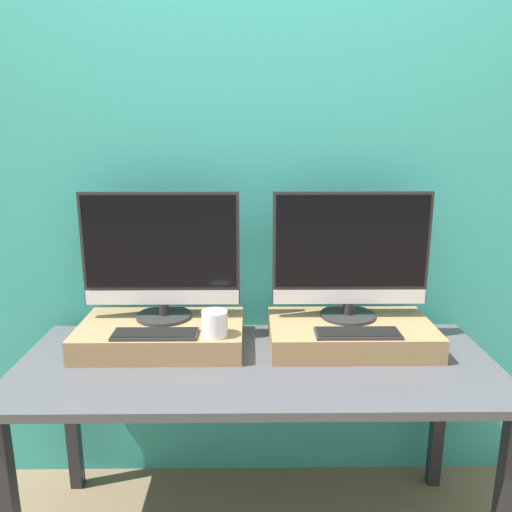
{
  "coord_description": "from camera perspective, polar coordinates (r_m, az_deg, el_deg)",
  "views": [
    {
      "loc": [
        -0.02,
        -1.29,
        1.52
      ],
      "look_at": [
        0.0,
        0.54,
        1.07
      ],
      "focal_mm": 35.0,
      "sensor_mm": 36.0,
      "label": 1
    }
  ],
  "objects": [
    {
      "name": "wooden_riser_right",
      "position": [
        1.96,
        10.73,
        -8.73
      ],
      "size": [
        0.61,
        0.36,
        0.09
      ],
      "color": "#99754C",
      "rests_on": "workbench"
    },
    {
      "name": "mug",
      "position": [
        1.78,
        -4.75,
        -7.69
      ],
      "size": [
        0.09,
        0.09,
        0.09
      ],
      "color": "white",
      "rests_on": "wooden_riser_left"
    },
    {
      "name": "monitor_right",
      "position": [
        1.93,
        10.76,
        0.21
      ],
      "size": [
        0.59,
        0.21,
        0.49
      ],
      "color": "#282828",
      "rests_on": "wooden_riser_right"
    },
    {
      "name": "wall_back",
      "position": [
        2.06,
        -0.07,
        7.64
      ],
      "size": [
        8.0,
        0.04,
        2.6
      ],
      "color": "teal",
      "rests_on": "ground_plane"
    },
    {
      "name": "keyboard_right",
      "position": [
        1.83,
        11.53,
        -8.63
      ],
      "size": [
        0.3,
        0.1,
        0.01
      ],
      "color": "#2D2D2D",
      "rests_on": "wooden_riser_right"
    },
    {
      "name": "wooden_riser_left",
      "position": [
        1.95,
        -10.73,
        -8.82
      ],
      "size": [
        0.61,
        0.36,
        0.09
      ],
      "color": "#99754C",
      "rests_on": "workbench"
    },
    {
      "name": "keyboard_left",
      "position": [
        1.82,
        -11.46,
        -8.72
      ],
      "size": [
        0.3,
        0.1,
        0.01
      ],
      "color": "#2D2D2D",
      "rests_on": "wooden_riser_left"
    },
    {
      "name": "workbench",
      "position": [
        1.85,
        0.07,
        -14.03
      ],
      "size": [
        1.7,
        0.69,
        0.73
      ],
      "color": "#47474C",
      "rests_on": "ground_plane"
    },
    {
      "name": "monitor_left",
      "position": [
        1.92,
        -10.81,
        0.16
      ],
      "size": [
        0.59,
        0.21,
        0.49
      ],
      "color": "#282828",
      "rests_on": "wooden_riser_left"
    }
  ]
}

